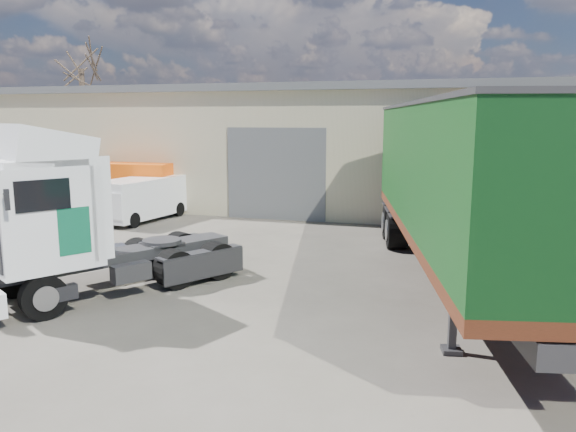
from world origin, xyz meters
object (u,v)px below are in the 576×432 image
(box_trailer, at_px, (463,175))
(orange_skip, at_px, (138,191))
(panel_van, at_px, (138,199))
(bare_tree, at_px, (80,53))
(tractor_unit, at_px, (73,226))

(box_trailer, height_order, orange_skip, box_trailer)
(panel_van, bearing_deg, bare_tree, 141.12)
(bare_tree, height_order, panel_van, bare_tree)
(tractor_unit, bearing_deg, bare_tree, 156.79)
(bare_tree, bearing_deg, box_trailer, -36.65)
(bare_tree, relative_size, panel_van, 2.26)
(bare_tree, xyz_separation_m, tractor_unit, (14.73, -20.63, -6.30))
(box_trailer, relative_size, orange_skip, 3.79)
(orange_skip, bearing_deg, box_trailer, -30.85)
(bare_tree, relative_size, orange_skip, 2.73)
(bare_tree, bearing_deg, tractor_unit, -54.47)
(panel_van, distance_m, orange_skip, 1.96)
(tractor_unit, bearing_deg, orange_skip, 145.91)
(bare_tree, bearing_deg, orange_skip, -45.73)
(box_trailer, bearing_deg, tractor_unit, -168.00)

